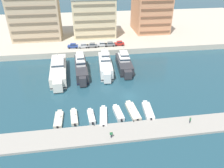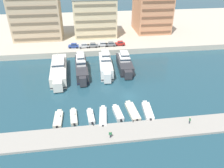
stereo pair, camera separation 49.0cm
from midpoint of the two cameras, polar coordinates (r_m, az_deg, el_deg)
The scene contains 27 objects.
ground_plane at distance 61.18m, azimuth 4.76°, elevation -3.30°, with size 400.00×400.00×0.00m, color #234C5B.
quay_promenade at distance 119.74m, azimuth -1.83°, elevation 14.45°, with size 180.00×70.00×2.23m, color beige.
pier_dock at distance 50.18m, azimuth 8.17°, elevation -11.90°, with size 120.00×5.98×0.56m, color #A8A399.
yacht_ivory_far_left at distance 73.23m, azimuth -13.50°, elevation 3.71°, with size 5.73×22.49×6.64m.
yacht_charcoal_left at distance 72.90m, azimuth -7.82°, elevation 4.43°, with size 4.31×18.85×8.05m.
yacht_white_mid_left at distance 73.80m, azimuth -1.48°, elevation 5.12°, with size 4.75×18.40×8.15m.
yacht_charcoal_center_left at distance 75.55m, azimuth 3.50°, elevation 5.41°, with size 4.93×16.48×7.34m.
motorboat_cream_far_left at distance 54.03m, azimuth -13.60°, elevation -8.81°, with size 2.06×6.65×1.25m.
motorboat_cream_left at distance 53.82m, azimuth -9.73°, elevation -8.43°, with size 1.94×6.43×1.25m.
motorboat_white_mid_left at distance 53.36m, azimuth -5.33°, elevation -8.38°, with size 1.87×5.83×1.50m.
motorboat_white_center_left at distance 53.34m, azimuth -2.11°, elevation -8.40°, with size 2.45×7.94×0.86m.
motorboat_white_center at distance 54.08m, azimuth 1.77°, elevation -7.61°, with size 2.25×6.36×1.05m.
motorboat_cream_center_right at distance 55.18m, azimuth 5.58°, elevation -7.01°, with size 2.76×8.21×1.28m.
motorboat_white_mid_right at distance 55.49m, azimuth 9.51°, elevation -6.92°, with size 2.46×7.65×1.53m.
car_blue_far_left at distance 89.51m, azimuth -9.81°, elevation 9.89°, with size 4.23×2.19×1.80m.
car_silver_left at distance 88.98m, azimuth -7.19°, elevation 9.97°, with size 4.10×1.93×1.80m.
car_grey_mid_left at distance 89.08m, azimuth -4.90°, elevation 10.13°, with size 4.11×1.93×1.80m.
car_silver_center_left at distance 89.76m, azimuth -2.32°, elevation 10.37°, with size 4.11×1.95×1.80m.
car_grey_center at distance 90.00m, azimuth -0.21°, elevation 10.45°, with size 4.11×1.94×1.80m.
car_red_center_right at distance 90.77m, azimuth 2.25°, elevation 10.60°, with size 4.17×2.06×1.80m.
apartment_block_far_left at distance 101.92m, azimuth -19.32°, elevation 18.31°, with size 20.72×12.62×28.13m.
apartment_block_left at distance 101.97m, azimuth -4.38°, elevation 17.07°, with size 18.80×13.46×18.58m.
apartment_block_mid_left at distance 110.68m, azimuth 10.54°, elevation 18.67°, with size 15.69×17.54×22.17m.
pedestrian_near_edge at distance 46.97m, azimuth -0.12°, elevation -12.92°, with size 0.66×0.27×1.71m.
pedestrian_mid_deck at distance 53.54m, azimuth 19.93°, elevation -8.80°, with size 0.32×0.65×1.71m.
bollard_west at distance 50.40m, azimuth -4.59°, elevation -10.50°, with size 0.20×0.20×0.61m.
bollard_west_mid at distance 51.45m, azimuth 5.81°, elevation -9.57°, with size 0.20×0.20×0.61m.
Camera 2 is at (-11.64, -49.68, 33.72)m, focal length 35.00 mm.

